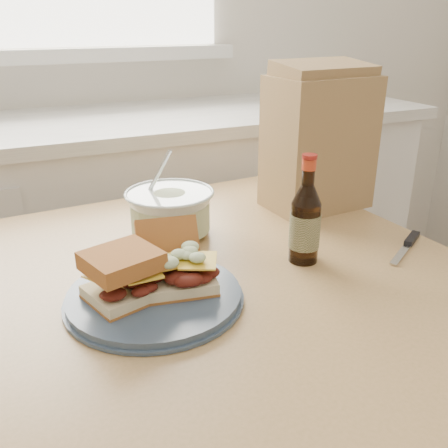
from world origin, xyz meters
name	(u,v)px	position (x,y,z in m)	size (l,w,h in m)	color
cabinet_run	(94,248)	(0.00, 1.70, 0.47)	(2.50, 0.64, 0.94)	white
dining_table	(213,328)	(0.06, 0.77, 0.69)	(1.03, 1.03, 0.81)	tan
plate	(154,296)	(-0.06, 0.72, 0.82)	(0.29, 0.29, 0.02)	#3A4B5F
sandwich_left	(123,275)	(-0.11, 0.72, 0.87)	(0.13, 0.13, 0.08)	beige
sandwich_right	(175,263)	(-0.02, 0.75, 0.86)	(0.13, 0.18, 0.10)	beige
coleslaw_bowl	(170,213)	(0.05, 0.97, 0.86)	(0.19, 0.19, 0.19)	silver
beer_bottle	(305,222)	(0.25, 0.75, 0.89)	(0.06, 0.06, 0.21)	black
knife	(409,242)	(0.49, 0.71, 0.81)	(0.15, 0.10, 0.01)	silver
paper_bag	(319,144)	(0.45, 1.00, 0.97)	(0.24, 0.16, 0.32)	#A87E51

